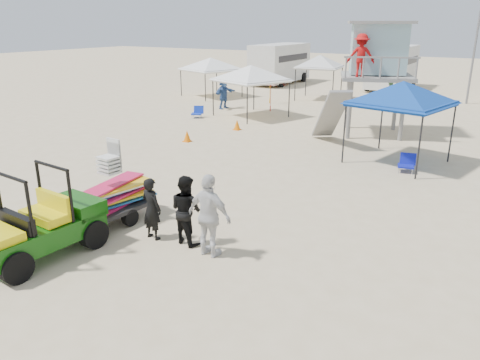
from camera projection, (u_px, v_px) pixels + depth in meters
The scene contains 21 objects.
ground at pixel (146, 274), 9.83m from camera, with size 140.00×140.00×0.00m, color beige.
utility_cart at pixel (36, 218), 10.26m from camera, with size 1.51×2.74×2.01m.
surf_trailer at pixel (115, 193), 12.19m from camera, with size 1.28×2.19×1.96m.
man_left at pixel (152, 209), 11.21m from camera, with size 0.56×0.37×1.55m, color black.
man_mid at pixel (186, 210), 10.97m from camera, with size 0.82×0.64×1.68m, color black.
man_right at pixel (210, 216), 10.31m from camera, with size 1.13×0.47×1.92m, color silver.
lifeguard_tower at pixel (377, 53), 21.04m from camera, with size 4.00×4.00×4.94m.
canopy_blue at pixel (403, 85), 16.72m from camera, with size 3.57×3.57×3.42m.
canopy_white_a at pixel (251, 68), 25.29m from camera, with size 4.03×4.03×3.20m.
canopy_white_b at pixel (211, 60), 32.32m from camera, with size 4.18×4.18×3.07m.
canopy_white_c at pixel (320, 57), 30.98m from camera, with size 3.01×3.01×3.35m.
umbrella_a at pixel (270, 95), 27.26m from camera, with size 2.09×2.13×1.92m, color red.
umbrella_b at pixel (270, 89), 29.93m from camera, with size 2.06×2.10×1.89m, color #FEAE16.
cone_near at pixel (237, 125), 22.79m from camera, with size 0.34×0.34×0.50m, color orange.
cone_far at pixel (187, 136), 20.57m from camera, with size 0.34×0.34×0.50m, color orange.
beach_chair_a at pixel (198, 112), 25.73m from camera, with size 0.71×0.78×0.64m.
beach_chair_b at pixel (407, 163), 16.45m from camera, with size 0.64×0.69×0.64m.
rv_far_left at pixel (280, 62), 39.42m from camera, with size 2.64×6.80×3.25m.
rv_mid_left at pixel (393, 65), 36.20m from camera, with size 2.65×6.50×3.25m.
light_pole_left at pixel (476, 39), 28.90m from camera, with size 0.14×0.14×8.00m, color slate.
distant_beachgoers at pixel (273, 93), 28.53m from camera, with size 9.07×7.55×1.86m.
Camera 1 is at (6.21, -6.37, 5.03)m, focal length 35.00 mm.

